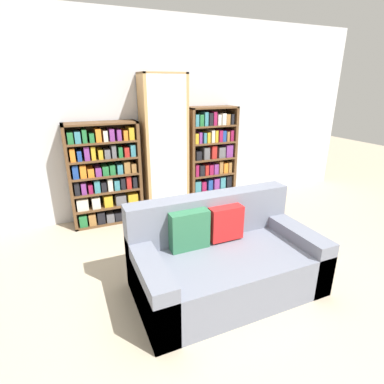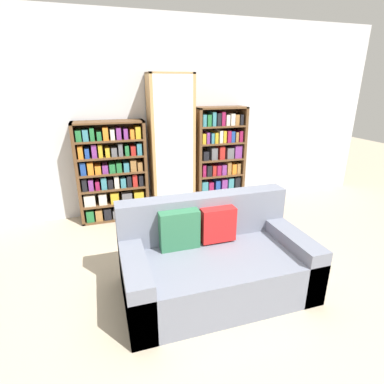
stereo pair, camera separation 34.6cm
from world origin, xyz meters
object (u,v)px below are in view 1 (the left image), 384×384
at_px(bookshelf_left, 105,176).
at_px(couch, 224,260).
at_px(wine_bottle, 225,222).
at_px(display_cabinet, 164,148).
at_px(bookshelf_right, 211,159).

bearing_deg(bookshelf_left, couch, -68.03).
bearing_deg(wine_bottle, bookshelf_left, 142.90).
height_order(bookshelf_left, display_cabinet, display_cabinet).
height_order(couch, bookshelf_right, bookshelf_right).
xyz_separation_m(bookshelf_left, display_cabinet, (0.84, -0.02, 0.31)).
bearing_deg(display_cabinet, bookshelf_right, 1.24).
relative_size(bookshelf_right, wine_bottle, 3.79).
height_order(bookshelf_right, wine_bottle, bookshelf_right).
xyz_separation_m(couch, bookshelf_left, (-0.77, 1.90, 0.37)).
bearing_deg(wine_bottle, bookshelf_right, 74.04).
distance_m(display_cabinet, wine_bottle, 1.35).
bearing_deg(wine_bottle, display_cabinet, 115.61).
distance_m(bookshelf_right, wine_bottle, 1.18).
distance_m(display_cabinet, bookshelf_right, 0.78).
distance_m(couch, display_cabinet, 2.01).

